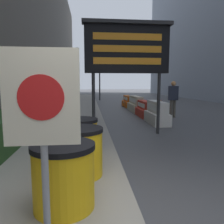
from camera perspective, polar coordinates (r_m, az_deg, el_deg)
name	(u,v)px	position (r m, az deg, el deg)	size (l,w,h in m)	color
hedge_strip	(14,124)	(6.45, -24.32, -2.93)	(0.90, 6.39, 0.73)	#284C23
bare_tree	(45,87)	(9.74, -17.01, 6.35)	(1.14, 1.35, 2.44)	#4C3D2D
barrel_drum_foreground	(64,176)	(2.71, -12.48, -15.91)	(0.74, 0.74, 0.77)	yellow
barrel_drum_middle	(80,151)	(3.54, -8.38, -10.17)	(0.74, 0.74, 0.77)	yellow
barrel_drum_back	(79,138)	(4.41, -8.55, -6.64)	(0.74, 0.74, 0.77)	yellow
warning_sign	(42,114)	(1.84, -17.74, -0.51)	(0.60, 0.08, 1.73)	gray
message_board	(127,49)	(6.77, 3.95, 16.03)	(2.65, 0.36, 3.38)	#28282B
jersey_barrier_white	(157,114)	(8.78, 11.63, -0.47)	(0.63, 1.64, 0.89)	silver
jersey_barrier_red_striped	(145,110)	(10.58, 8.57, 0.59)	(0.60, 1.67, 0.75)	red
jersey_barrier_cream	(136,105)	(12.58, 6.22, 1.93)	(0.64, 2.12, 0.87)	beige
jersey_barrier_orange_far	(128,102)	(15.03, 4.22, 2.66)	(0.61, 1.92, 0.76)	orange
traffic_cone_near	(161,107)	(11.63, 12.63, 1.33)	(0.43, 0.43, 0.77)	black
traffic_cone_mid	(160,110)	(11.10, 12.36, 0.58)	(0.33, 0.33, 0.59)	black
traffic_cone_far	(124,103)	(14.93, 3.28, 2.39)	(0.31, 0.31, 0.55)	black
traffic_light_near_curb	(100,73)	(20.81, -3.24, 10.19)	(0.28, 0.45, 3.56)	#2D2D30
pedestrian_worker	(173,96)	(10.53, 15.67, 4.01)	(0.49, 0.36, 1.69)	#514C42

